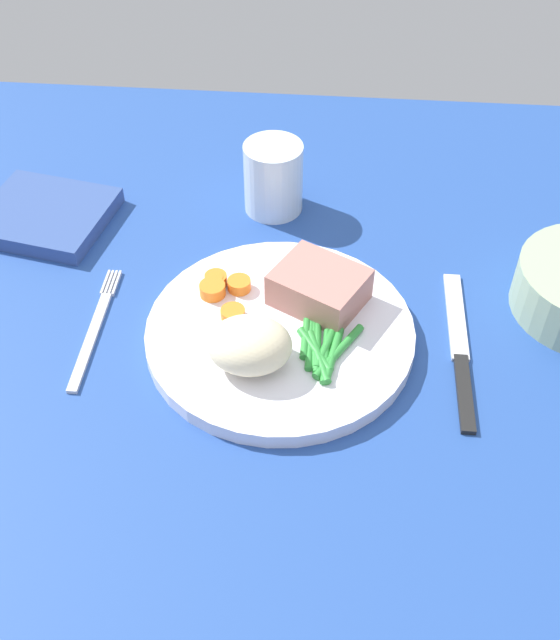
# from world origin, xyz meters

# --- Properties ---
(dining_table) EXTENTS (1.20, 0.90, 0.02)m
(dining_table) POSITION_xyz_m (0.00, 0.00, 0.01)
(dining_table) COLOR #234793
(dining_table) RESTS_ON ground
(dinner_plate) EXTENTS (0.26, 0.26, 0.02)m
(dinner_plate) POSITION_xyz_m (0.01, -0.03, 0.03)
(dinner_plate) COLOR white
(dinner_plate) RESTS_ON dining_table
(meat_portion) EXTENTS (0.11, 0.10, 0.04)m
(meat_portion) POSITION_xyz_m (0.04, 0.01, 0.05)
(meat_portion) COLOR #B2756B
(meat_portion) RESTS_ON dinner_plate
(mashed_potatoes) EXTENTS (0.08, 0.06, 0.05)m
(mashed_potatoes) POSITION_xyz_m (-0.02, -0.07, 0.06)
(mashed_potatoes) COLOR beige
(mashed_potatoes) RESTS_ON dinner_plate
(carrot_slices) EXTENTS (0.05, 0.07, 0.01)m
(carrot_slices) POSITION_xyz_m (-0.05, 0.02, 0.04)
(carrot_slices) COLOR orange
(carrot_slices) RESTS_ON dinner_plate
(green_beans) EXTENTS (0.06, 0.10, 0.01)m
(green_beans) POSITION_xyz_m (0.05, -0.05, 0.04)
(green_beans) COLOR #2D8C38
(green_beans) RESTS_ON dinner_plate
(fork) EXTENTS (0.01, 0.17, 0.00)m
(fork) POSITION_xyz_m (-0.17, -0.03, 0.02)
(fork) COLOR silver
(fork) RESTS_ON dining_table
(knife) EXTENTS (0.02, 0.20, 0.01)m
(knife) POSITION_xyz_m (0.18, -0.03, 0.02)
(knife) COLOR black
(knife) RESTS_ON dining_table
(water_glass) EXTENTS (0.07, 0.07, 0.08)m
(water_glass) POSITION_xyz_m (-0.02, 0.18, 0.06)
(water_glass) COLOR silver
(water_glass) RESTS_ON dining_table
(napkin) EXTENTS (0.16, 0.15, 0.02)m
(napkin) POSITION_xyz_m (-0.27, 0.13, 0.03)
(napkin) COLOR #334C8C
(napkin) RESTS_ON dining_table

